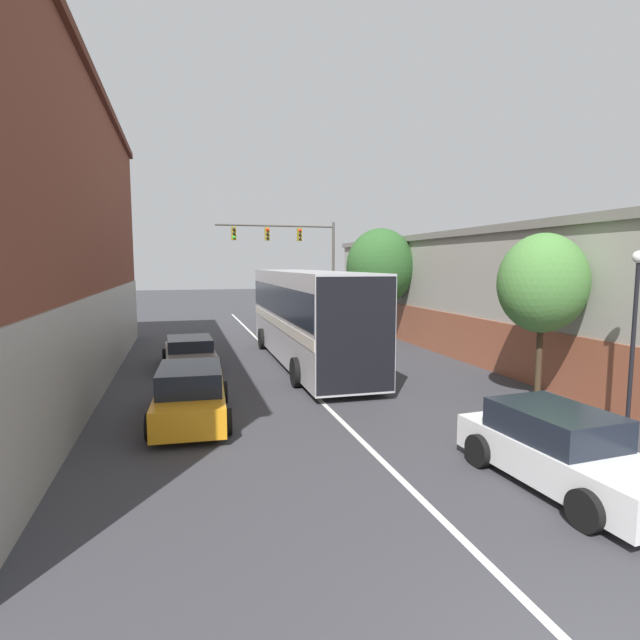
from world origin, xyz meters
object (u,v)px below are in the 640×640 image
object	(u,v)px
bus	(307,312)
street_tree_near	(543,283)
parked_car_left_near	(191,394)
traffic_signal_gantry	(296,249)
street_tree_far	(381,267)
hatchback_foreground	(561,450)
street_lamp	(634,332)
parked_car_left_mid	(190,353)

from	to	relation	value
bus	street_tree_near	world-z (taller)	street_tree_near
parked_car_left_near	traffic_signal_gantry	distance (m)	19.75
parked_car_left_near	street_tree_far	bearing A→B (deg)	-38.53
parked_car_left_near	street_tree_far	xyz separation A→B (m)	(10.00, 11.33, 3.27)
hatchback_foreground	bus	bearing A→B (deg)	3.97
street_lamp	street_tree_far	bearing A→B (deg)	90.99
bus	traffic_signal_gantry	distance (m)	11.88
hatchback_foreground	traffic_signal_gantry	world-z (taller)	traffic_signal_gantry
street_tree_far	parked_car_left_mid	bearing A→B (deg)	-156.91
bus	street_tree_far	size ratio (longest dim) A/B	2.12
parked_car_left_mid	street_tree_far	world-z (taller)	street_tree_far
parked_car_left_near	traffic_signal_gantry	bearing A→B (deg)	-18.30
bus	parked_car_left_near	distance (m)	8.33
bus	hatchback_foreground	xyz separation A→B (m)	(1.72, -12.55, -1.46)
street_tree_far	hatchback_foreground	bearing A→B (deg)	-101.41
hatchback_foreground	parked_car_left_near	world-z (taller)	parked_car_left_near
street_tree_far	bus	bearing A→B (deg)	-137.97
parked_car_left_mid	street_tree_far	xyz separation A→B (m)	(9.92, 4.23, 3.39)
traffic_signal_gantry	street_tree_near	world-z (taller)	traffic_signal_gantry
hatchback_foreground	street_lamp	bearing A→B (deg)	-65.57
parked_car_left_near	street_tree_far	size ratio (longest dim) A/B	0.78
parked_car_left_mid	street_tree_far	bearing A→B (deg)	-69.06
bus	street_tree_far	bearing A→B (deg)	-47.40
parked_car_left_mid	street_lamp	xyz separation A→B (m)	(10.18, -10.99, 1.92)
street_tree_near	street_lamp	bearing A→B (deg)	-86.42
hatchback_foreground	parked_car_left_near	xyz separation A→B (m)	(-6.52, 5.91, 0.02)
street_lamp	hatchback_foreground	bearing A→B (deg)	-151.76
bus	street_lamp	xyz separation A→B (m)	(5.46, -10.54, 0.36)
street_lamp	street_tree_far	distance (m)	15.30
traffic_signal_gantry	parked_car_left_mid	bearing A→B (deg)	-122.37
traffic_signal_gantry	street_tree_far	distance (m)	7.37
bus	traffic_signal_gantry	bearing A→B (deg)	-10.27
parked_car_left_mid	street_lamp	distance (m)	15.11
bus	street_tree_near	size ratio (longest dim) A/B	2.53
hatchback_foreground	parked_car_left_mid	distance (m)	14.51
parked_car_left_mid	street_lamp	world-z (taller)	street_lamp
traffic_signal_gantry	street_lamp	distance (m)	22.25
hatchback_foreground	traffic_signal_gantry	xyz separation A→B (m)	(0.45, 23.87, 4.35)
bus	hatchback_foreground	bearing A→B (deg)	-171.65
parked_car_left_near	street_lamp	world-z (taller)	street_lamp
hatchback_foreground	street_tree_far	world-z (taller)	street_tree_far
parked_car_left_mid	traffic_signal_gantry	world-z (taller)	traffic_signal_gantry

